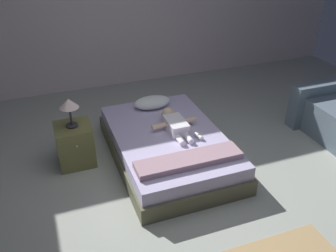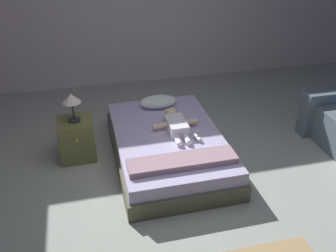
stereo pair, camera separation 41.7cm
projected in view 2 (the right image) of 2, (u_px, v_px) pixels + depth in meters
ground_plane at (183, 190)px, 3.89m from camera, size 8.00×8.00×0.00m
bed at (168, 146)px, 4.31m from camera, size 1.23×1.90×0.34m
pillow at (158, 102)px, 4.77m from camera, size 0.48×0.28×0.15m
baby at (175, 123)px, 4.28m from camera, size 0.55×0.67×0.17m
toothbrush at (192, 123)px, 4.42m from camera, size 0.06×0.14×0.02m
nightstand at (77, 139)px, 4.32m from camera, size 0.40×0.43×0.48m
lamp at (71, 100)px, 4.07m from camera, size 0.21×0.21×0.33m
blanket at (182, 161)px, 3.70m from camera, size 1.11×0.26×0.07m
baby_bottle at (198, 138)px, 4.09m from camera, size 0.07×0.12×0.07m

